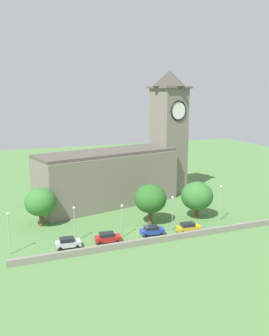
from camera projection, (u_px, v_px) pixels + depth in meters
ground_plane at (116, 209)px, 83.65m from camera, size 200.00×200.00×0.00m
church at (125, 165)px, 88.83m from camera, size 40.16×18.26×31.17m
quay_barrier at (155, 240)px, 64.61m from camera, size 49.21×0.70×1.11m
car_silver at (68, 243)px, 62.55m from camera, size 4.33×2.40×1.81m
car_red at (108, 238)px, 64.70m from camera, size 4.67×2.51×1.86m
car_blue at (152, 230)px, 68.35m from camera, size 4.51×2.59×1.69m
car_yellow at (188, 227)px, 69.61m from camera, size 4.63×2.39×1.83m
streetlamp_west_end at (8, 227)px, 59.33m from camera, size 0.44×0.44×7.07m
streetlamp_west_mid at (74, 218)px, 64.61m from camera, size 0.44×0.44×6.41m
streetlamp_central at (122, 215)px, 66.43m from camera, size 0.44×0.44×6.17m
streetlamp_east_mid at (172, 208)px, 69.91m from camera, size 0.44×0.44×6.67m
streetlamp_east_end at (221, 197)px, 75.00m from camera, size 0.44×0.44×7.44m
tree_riverside_west at (150, 199)px, 73.10m from camera, size 6.35×6.35×8.09m
tree_riverside_east at (197, 196)px, 76.70m from camera, size 6.60×6.60×7.75m
tree_by_tower at (41, 202)px, 72.09m from camera, size 6.13×6.13×7.64m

